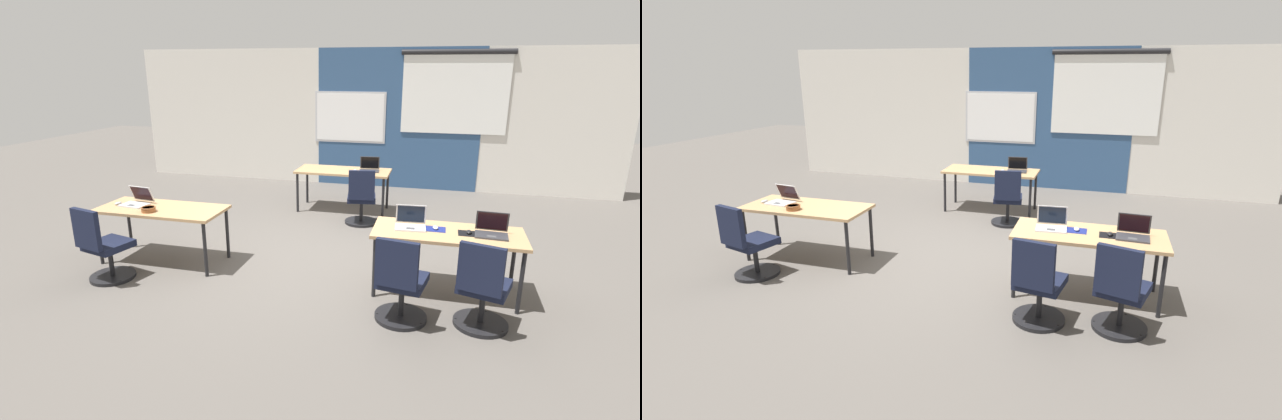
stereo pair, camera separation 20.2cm
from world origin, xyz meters
The scene contains 20 objects.
ground_plane centered at (0.00, 0.00, 0.00)m, with size 24.00×24.00×0.00m.
back_wall_assembly centered at (0.03, 4.20, 1.41)m, with size 10.00×0.27×2.80m.
desk_near_left centered at (-1.75, -0.60, 0.66)m, with size 1.60×0.70×0.72m.
desk_near_right centered at (1.75, -0.60, 0.66)m, with size 1.60×0.70×0.72m.
desk_far_center centered at (0.00, 2.20, 0.66)m, with size 1.60×0.70×0.72m.
laptop_near_left_end centered at (-2.13, -0.55, 0.77)m, with size 0.36×0.35×0.22m.
mouse_near_left_end centered at (-2.37, -0.62, 0.74)m, with size 0.08×0.11×0.03m.
chair_near_left_end centered at (-2.09, -1.30, 0.38)m, with size 0.53×0.58×0.92m.
laptop_near_right_inner centered at (1.35, -0.56, 0.77)m, with size 0.35×0.29×0.24m.
mousepad_near_right_inner centered at (1.62, -0.56, 0.72)m, with size 0.22×0.19×0.00m.
mouse_near_right_inner centered at (1.62, -0.56, 0.74)m, with size 0.07×0.11×0.03m.
chair_near_right_inner centered at (1.33, -1.37, 0.38)m, with size 0.52×0.57×0.92m.
laptop_near_right_end centered at (2.19, -0.59, 0.77)m, with size 0.35×0.30×0.23m.
mousepad_near_right_end centered at (1.97, -0.61, 0.72)m, with size 0.22×0.19×0.00m.
mouse_near_right_end centered at (1.97, -0.61, 0.74)m, with size 0.06×0.10×0.03m.
chair_near_right_end centered at (2.09, -1.30, 0.38)m, with size 0.55×0.60×0.92m.
laptop_far_right centered at (0.45, 2.25, 0.77)m, with size 0.36×0.31×0.23m.
mouse_far_right centered at (0.21, 2.17, 0.74)m, with size 0.08×0.11×0.03m.
chair_far_right centered at (0.45, 1.50, 0.38)m, with size 0.52×0.57×0.92m.
snack_bowl centered at (-1.80, -0.79, 0.76)m, with size 0.18×0.18×0.06m.
Camera 1 is at (1.62, -5.52, 2.41)m, focal length 26.11 mm.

